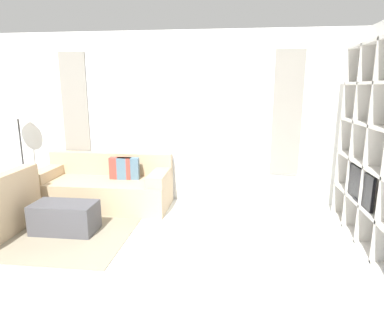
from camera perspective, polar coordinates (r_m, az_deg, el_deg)
ground_plane at (r=3.36m, az=-10.49°, el=-20.39°), size 16.00×16.00×0.00m
wall_back at (r=5.58m, az=-2.35°, el=8.25°), size 6.79×0.11×2.70m
area_rug at (r=5.05m, az=-22.17°, el=-9.13°), size 2.22×2.01×0.01m
couch_main at (r=5.59m, az=-14.22°, el=-3.16°), size 2.05×0.91×0.80m
ottoman at (r=4.77m, az=-20.41°, el=-7.79°), size 0.81×0.44×0.40m
floor_lamp at (r=6.25m, az=-27.09°, el=7.88°), size 0.38×0.38×1.63m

